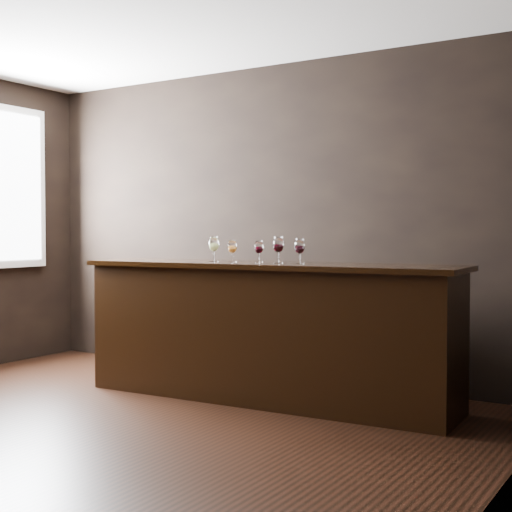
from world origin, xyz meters
The scene contains 10 objects.
ground centered at (0.00, 0.00, 0.00)m, with size 5.00×5.00×0.00m, color black.
room_shell centered at (-0.23, 0.11, 1.81)m, with size 5.02×4.52×2.81m.
bar_counter centered at (0.51, 1.42, 0.51)m, with size 2.94×0.64×1.03m, color black.
bar_top centered at (0.51, 1.42, 1.05)m, with size 3.04×0.71×0.04m, color black.
back_bar_shelf centered at (-0.32, 2.03, 0.42)m, with size 2.33×0.40×0.84m, color black.
glass_white centered at (0.02, 1.40, 1.20)m, with size 0.09×0.09×0.20m.
glass_amber centered at (0.20, 1.40, 1.19)m, with size 0.07×0.07×0.18m.
glass_red_a centered at (0.41, 1.46, 1.18)m, with size 0.07×0.07×0.17m.
glass_red_b centered at (0.62, 1.40, 1.20)m, with size 0.09×0.09×0.20m.
glass_red_c centered at (0.81, 1.39, 1.19)m, with size 0.08×0.08×0.19m.
Camera 1 is at (3.33, -3.29, 1.31)m, focal length 50.00 mm.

